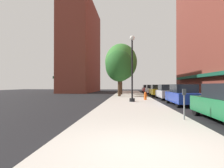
# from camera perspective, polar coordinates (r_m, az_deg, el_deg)

# --- Properties ---
(ground_plane) EXTENTS (90.00, 90.00, 0.00)m
(ground_plane) POSITION_cam_1_polar(r_m,az_deg,el_deg) (22.52, 16.11, -4.40)
(ground_plane) COLOR black
(sidewalk_slab) EXTENTS (4.80, 50.00, 0.12)m
(sidewalk_slab) POSITION_cam_1_polar(r_m,az_deg,el_deg) (23.09, 5.81, -4.17)
(sidewalk_slab) COLOR #B7B2A8
(sidewalk_slab) RESTS_ON ground
(building_far_background) EXTENTS (6.80, 18.00, 20.33)m
(building_far_background) POSITION_cam_1_polar(r_m,az_deg,el_deg) (43.25, -9.64, 11.04)
(building_far_background) COLOR brown
(building_far_background) RESTS_ON ground
(lamppost) EXTENTS (0.48, 0.48, 5.90)m
(lamppost) POSITION_cam_1_polar(r_m,az_deg,el_deg) (16.03, 6.47, 5.41)
(lamppost) COLOR black
(lamppost) RESTS_ON sidewalk_slab
(fire_hydrant) EXTENTS (0.33, 0.26, 0.79)m
(fire_hydrant) POSITION_cam_1_polar(r_m,az_deg,el_deg) (18.12, 10.64, -3.75)
(fire_hydrant) COLOR #E05614
(fire_hydrant) RESTS_ON sidewalk_slab
(parking_meter_near) EXTENTS (0.14, 0.09, 1.31)m
(parking_meter_near) POSITION_cam_1_polar(r_m,az_deg,el_deg) (8.19, 22.13, -4.82)
(parking_meter_near) COLOR slate
(parking_meter_near) RESTS_ON sidewalk_slab
(tree_near) EXTENTS (5.06, 5.06, 8.05)m
(tree_near) POSITION_cam_1_polar(r_m,az_deg,el_deg) (28.53, 2.90, 7.00)
(tree_near) COLOR #422D1E
(tree_near) RESTS_ON sidewalk_slab
(tree_mid) EXTENTS (3.66, 3.66, 6.15)m
(tree_mid) POSITION_cam_1_polar(r_m,az_deg,el_deg) (23.83, 2.35, 5.79)
(tree_mid) COLOR #422D1E
(tree_mid) RESTS_ON sidewalk_slab
(car_blue) EXTENTS (1.80, 4.30, 1.66)m
(car_blue) POSITION_cam_1_polar(r_m,az_deg,el_deg) (15.12, 21.72, -3.30)
(car_blue) COLOR black
(car_blue) RESTS_ON ground
(car_silver) EXTENTS (1.80, 4.30, 1.66)m
(car_silver) POSITION_cam_1_polar(r_m,az_deg,el_deg) (20.66, 17.11, -2.52)
(car_silver) COLOR black
(car_silver) RESTS_ON ground
(car_yellow) EXTENTS (1.80, 4.30, 1.66)m
(car_yellow) POSITION_cam_1_polar(r_m,az_deg,el_deg) (26.95, 14.22, -2.02)
(car_yellow) COLOR black
(car_yellow) RESTS_ON ground
(car_white) EXTENTS (1.80, 4.30, 1.66)m
(car_white) POSITION_cam_1_polar(r_m,az_deg,el_deg) (33.61, 12.36, -1.69)
(car_white) COLOR black
(car_white) RESTS_ON ground
(car_red) EXTENTS (1.80, 4.30, 1.66)m
(car_red) POSITION_cam_1_polar(r_m,az_deg,el_deg) (40.58, 11.07, -1.47)
(car_red) COLOR black
(car_red) RESTS_ON ground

